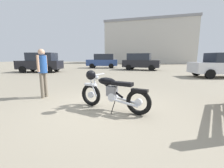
{
  "coord_description": "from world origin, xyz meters",
  "views": [
    {
      "loc": [
        1.13,
        -3.98,
        1.39
      ],
      "look_at": [
        0.18,
        0.39,
        0.6
      ],
      "focal_mm": 24.39,
      "sensor_mm": 36.0,
      "label": 1
    }
  ],
  "objects_px": {
    "pale_sedan_back": "(103,61)",
    "bystander": "(43,68)",
    "white_estate_far": "(41,62)",
    "silver_sedan_mid": "(223,65)",
    "vintage_motorcycle": "(110,92)",
    "blue_hatchback_right": "(141,61)"
  },
  "relations": [
    {
      "from": "pale_sedan_back",
      "to": "bystander",
      "type": "bearing_deg",
      "value": 88.4
    },
    {
      "from": "bystander",
      "to": "white_estate_far",
      "type": "height_order",
      "value": "white_estate_far"
    },
    {
      "from": "silver_sedan_mid",
      "to": "pale_sedan_back",
      "type": "height_order",
      "value": "pale_sedan_back"
    },
    {
      "from": "vintage_motorcycle",
      "to": "blue_hatchback_right",
      "type": "distance_m",
      "value": 13.26
    },
    {
      "from": "bystander",
      "to": "silver_sedan_mid",
      "type": "relative_size",
      "value": 0.37
    },
    {
      "from": "vintage_motorcycle",
      "to": "pale_sedan_back",
      "type": "height_order",
      "value": "pale_sedan_back"
    },
    {
      "from": "silver_sedan_mid",
      "to": "bystander",
      "type": "bearing_deg",
      "value": -149.9
    },
    {
      "from": "bystander",
      "to": "silver_sedan_mid",
      "type": "xyz_separation_m",
      "value": [
        8.67,
        7.37,
        -0.18
      ]
    },
    {
      "from": "blue_hatchback_right",
      "to": "white_estate_far",
      "type": "bearing_deg",
      "value": -144.15
    },
    {
      "from": "bystander",
      "to": "white_estate_far",
      "type": "relative_size",
      "value": 0.4
    },
    {
      "from": "white_estate_far",
      "to": "vintage_motorcycle",
      "type": "bearing_deg",
      "value": 125.6
    },
    {
      "from": "vintage_motorcycle",
      "to": "pale_sedan_back",
      "type": "bearing_deg",
      "value": -55.7
    },
    {
      "from": "vintage_motorcycle",
      "to": "silver_sedan_mid",
      "type": "xyz_separation_m",
      "value": [
        6.14,
        8.12,
        0.34
      ]
    },
    {
      "from": "white_estate_far",
      "to": "silver_sedan_mid",
      "type": "bearing_deg",
      "value": 168.48
    },
    {
      "from": "vintage_motorcycle",
      "to": "silver_sedan_mid",
      "type": "distance_m",
      "value": 10.19
    },
    {
      "from": "bystander",
      "to": "pale_sedan_back",
      "type": "xyz_separation_m",
      "value": [
        -1.95,
        14.51,
        -0.1
      ]
    },
    {
      "from": "bystander",
      "to": "blue_hatchback_right",
      "type": "xyz_separation_m",
      "value": [
        2.89,
        12.5,
        -0.1
      ]
    },
    {
      "from": "vintage_motorcycle",
      "to": "pale_sedan_back",
      "type": "relative_size",
      "value": 0.49
    },
    {
      "from": "bystander",
      "to": "blue_hatchback_right",
      "type": "distance_m",
      "value": 12.82
    },
    {
      "from": "pale_sedan_back",
      "to": "white_estate_far",
      "type": "bearing_deg",
      "value": 48.07
    },
    {
      "from": "blue_hatchback_right",
      "to": "pale_sedan_back",
      "type": "distance_m",
      "value": 5.24
    },
    {
      "from": "white_estate_far",
      "to": "blue_hatchback_right",
      "type": "bearing_deg",
      "value": -162.57
    }
  ]
}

